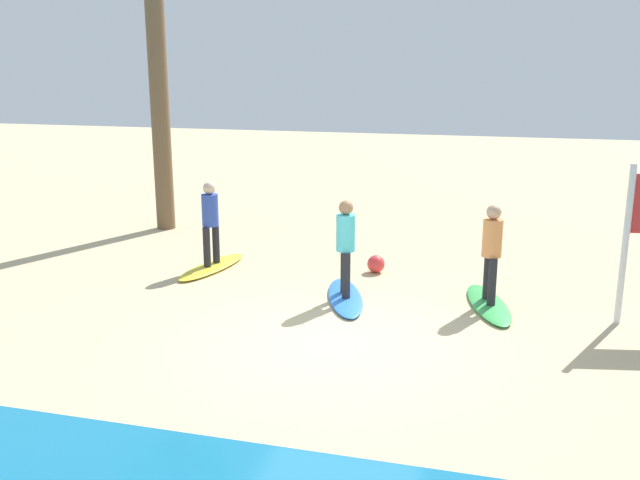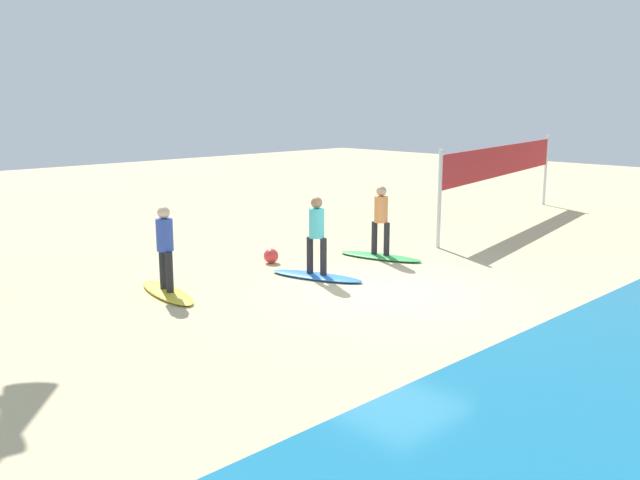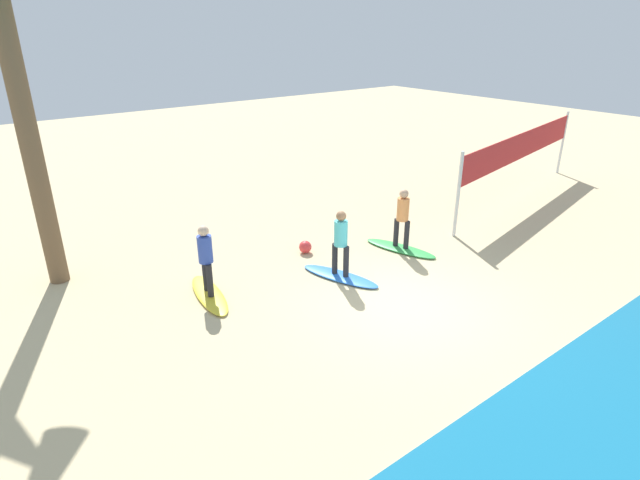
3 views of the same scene
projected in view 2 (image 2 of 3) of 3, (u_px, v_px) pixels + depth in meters
The scene contains 9 objects.
ground_plane at pixel (395, 293), 13.41m from camera, with size 60.00×60.00×0.00m, color #CCB789.
surfboard_green at pixel (380, 256), 16.36m from camera, with size 2.10×0.56×0.09m, color green.
surfer_green at pixel (381, 215), 16.16m from camera, with size 0.32×0.45×1.64m.
surfboard_blue at pixel (317, 276), 14.53m from camera, with size 2.10×0.56×0.09m, color blue.
surfer_blue at pixel (317, 230), 14.33m from camera, with size 0.32×0.44×1.64m.
surfboard_yellow at pixel (167, 292), 13.28m from camera, with size 2.10×0.56×0.09m, color yellow.
surfer_yellow at pixel (165, 242), 13.09m from camera, with size 0.32×0.46×1.64m.
volleyball_net at pixel (503, 164), 20.84m from camera, with size 8.93×1.85×2.50m.
beach_ball at pixel (271, 256), 15.85m from camera, with size 0.34×0.34×0.34m, color #E53838.
Camera 2 is at (10.12, 8.19, 3.67)m, focal length 38.69 mm.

